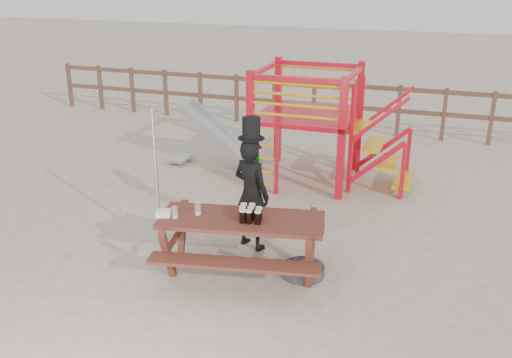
{
  "coord_description": "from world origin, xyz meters",
  "views": [
    {
      "loc": [
        2.67,
        -6.17,
        3.76
      ],
      "look_at": [
        0.21,
        0.8,
        0.97
      ],
      "focal_mm": 40.0,
      "sensor_mm": 36.0,
      "label": 1
    }
  ],
  "objects": [
    {
      "name": "back_fence",
      "position": [
        0.0,
        7.0,
        0.74
      ],
      "size": [
        15.09,
        0.09,
        1.2
      ],
      "color": "brown",
      "rests_on": "ground"
    },
    {
      "name": "playground_fort",
      "position": [
        0.12,
        3.58,
        1.07
      ],
      "size": [
        4.71,
        1.84,
        2.1
      ],
      "color": "red",
      "rests_on": "ground"
    },
    {
      "name": "man_with_hat",
      "position": [
        0.19,
        0.66,
        0.84
      ],
      "size": [
        0.68,
        0.57,
        1.88
      ],
      "rotation": [
        0.0,
        0.0,
        2.77
      ],
      "color": "black",
      "rests_on": "ground"
    },
    {
      "name": "stout_pints",
      "position": [
        0.46,
        -0.15,
        0.88
      ],
      "size": [
        0.32,
        0.29,
        0.17
      ],
      "color": "black",
      "rests_on": "picnic_table"
    },
    {
      "name": "ground",
      "position": [
        0.0,
        0.0,
        0.0
      ],
      "size": [
        60.0,
        60.0,
        0.0
      ],
      "primitive_type": "plane",
      "color": "beige",
      "rests_on": "ground"
    },
    {
      "name": "empty_glasses",
      "position": [
        -0.33,
        -0.3,
        0.86
      ],
      "size": [
        0.31,
        0.26,
        0.15
      ],
      "color": "silver",
      "rests_on": "picnic_table"
    },
    {
      "name": "metal_pole",
      "position": [
        -1.03,
        0.23,
        1.0
      ],
      "size": [
        0.04,
        0.04,
        2.0
      ],
      "primitive_type": "cylinder",
      "color": "#B2B2B7",
      "rests_on": "ground"
    },
    {
      "name": "paper_bag",
      "position": [
        -0.6,
        -0.4,
        0.84
      ],
      "size": [
        0.22,
        0.2,
        0.08
      ],
      "primitive_type": "cube",
      "rotation": [
        0.0,
        0.0,
        0.37
      ],
      "color": "white",
      "rests_on": "picnic_table"
    },
    {
      "name": "picnic_table",
      "position": [
        0.34,
        -0.13,
        0.5
      ],
      "size": [
        2.28,
        1.78,
        0.8
      ],
      "rotation": [
        0.0,
        0.0,
        0.19
      ],
      "color": "maroon",
      "rests_on": "ground"
    },
    {
      "name": "parasol_base",
      "position": [
        1.09,
        0.11,
        0.07
      ],
      "size": [
        0.56,
        0.56,
        0.24
      ],
      "color": "#333337",
      "rests_on": "ground"
    }
  ]
}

